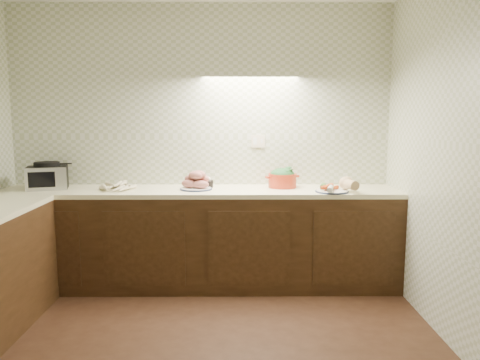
{
  "coord_description": "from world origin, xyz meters",
  "views": [
    {
      "loc": [
        0.35,
        -2.69,
        1.57
      ],
      "look_at": [
        0.37,
        1.25,
        1.02
      ],
      "focal_mm": 35.0,
      "sensor_mm": 36.0,
      "label": 1
    }
  ],
  "objects_px": {
    "toaster_oven": "(47,176)",
    "veg_plate": "(338,186)",
    "onion_bowl": "(204,182)",
    "parsnip_pile": "(116,187)",
    "sweet_potato_plate": "(196,182)",
    "dutch_oven": "(282,178)"
  },
  "relations": [
    {
      "from": "onion_bowl",
      "to": "sweet_potato_plate",
      "type": "bearing_deg",
      "value": -114.52
    },
    {
      "from": "parsnip_pile",
      "to": "sweet_potato_plate",
      "type": "bearing_deg",
      "value": 2.42
    },
    {
      "from": "sweet_potato_plate",
      "to": "veg_plate",
      "type": "distance_m",
      "value": 1.26
    },
    {
      "from": "onion_bowl",
      "to": "veg_plate",
      "type": "height_order",
      "value": "veg_plate"
    },
    {
      "from": "sweet_potato_plate",
      "to": "onion_bowl",
      "type": "bearing_deg",
      "value": 65.48
    },
    {
      "from": "onion_bowl",
      "to": "veg_plate",
      "type": "distance_m",
      "value": 1.23
    },
    {
      "from": "parsnip_pile",
      "to": "veg_plate",
      "type": "relative_size",
      "value": 1.07
    },
    {
      "from": "onion_bowl",
      "to": "veg_plate",
      "type": "bearing_deg",
      "value": -12.34
    },
    {
      "from": "toaster_oven",
      "to": "veg_plate",
      "type": "relative_size",
      "value": 1.15
    },
    {
      "from": "parsnip_pile",
      "to": "veg_plate",
      "type": "xyz_separation_m",
      "value": [
        1.98,
        -0.1,
        0.02
      ]
    },
    {
      "from": "parsnip_pile",
      "to": "onion_bowl",
      "type": "relative_size",
      "value": 2.25
    },
    {
      "from": "parsnip_pile",
      "to": "onion_bowl",
      "type": "distance_m",
      "value": 0.8
    },
    {
      "from": "sweet_potato_plate",
      "to": "onion_bowl",
      "type": "xyz_separation_m",
      "value": [
        0.06,
        0.13,
        -0.02
      ]
    },
    {
      "from": "dutch_oven",
      "to": "veg_plate",
      "type": "height_order",
      "value": "dutch_oven"
    },
    {
      "from": "sweet_potato_plate",
      "to": "dutch_oven",
      "type": "relative_size",
      "value": 0.91
    },
    {
      "from": "toaster_oven",
      "to": "dutch_oven",
      "type": "relative_size",
      "value": 1.24
    },
    {
      "from": "toaster_oven",
      "to": "parsnip_pile",
      "type": "xyz_separation_m",
      "value": [
        0.64,
        -0.07,
        -0.08
      ]
    },
    {
      "from": "onion_bowl",
      "to": "veg_plate",
      "type": "xyz_separation_m",
      "value": [
        1.2,
        -0.26,
        -0.0
      ]
    },
    {
      "from": "toaster_oven",
      "to": "onion_bowl",
      "type": "distance_m",
      "value": 1.42
    },
    {
      "from": "toaster_oven",
      "to": "parsnip_pile",
      "type": "height_order",
      "value": "toaster_oven"
    },
    {
      "from": "parsnip_pile",
      "to": "dutch_oven",
      "type": "distance_m",
      "value": 1.52
    },
    {
      "from": "toaster_oven",
      "to": "dutch_oven",
      "type": "height_order",
      "value": "toaster_oven"
    }
  ]
}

